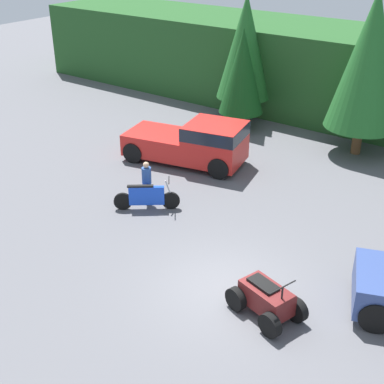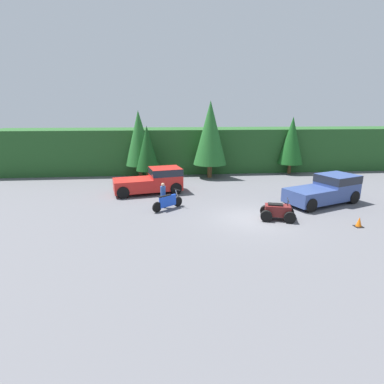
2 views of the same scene
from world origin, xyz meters
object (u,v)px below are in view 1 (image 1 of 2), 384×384
Objects in this scene: pickup_truck_red at (195,142)px; dirt_bike at (147,197)px; quad_atv at (266,300)px; rider_person at (147,181)px.

dirt_bike is at bearing -89.82° from pickup_truck_red.
dirt_bike is (0.93, -4.25, -0.51)m from pickup_truck_red.
dirt_bike is 0.88× the size of quad_atv.
quad_atv is at bearing -55.57° from pickup_truck_red.
quad_atv reaches higher than dirt_bike.
quad_atv is 1.33× the size of rider_person.
pickup_truck_red is 2.81× the size of dirt_bike.
pickup_truck_red is at bearing 64.26° from dirt_bike.
pickup_truck_red is at bearing 55.39° from rider_person.
rider_person reaches higher than dirt_bike.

